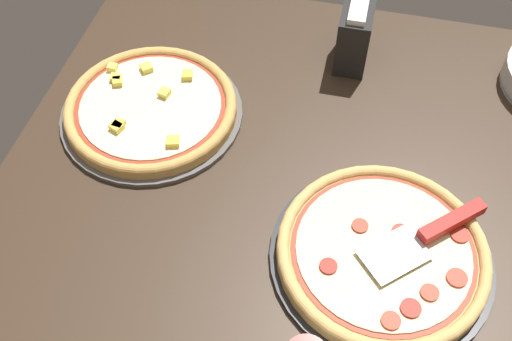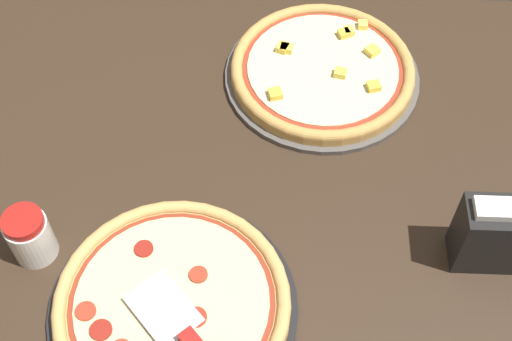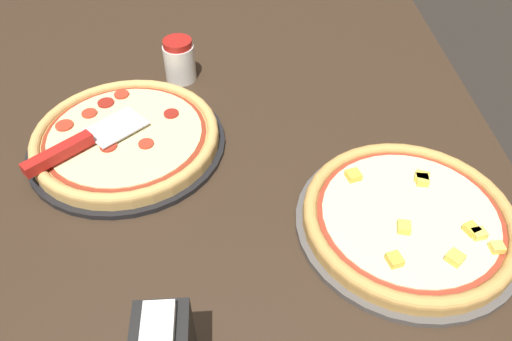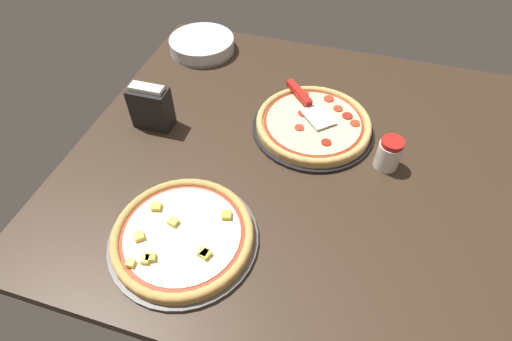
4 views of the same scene
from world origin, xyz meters
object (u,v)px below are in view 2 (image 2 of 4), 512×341
(pizza_back, at_px, (323,69))
(parmesan_shaker, at_px, (30,236))
(pizza_front, at_px, (172,303))
(napkin_holder, at_px, (497,233))

(pizza_back, distance_m, parmesan_shaker, 0.58)
(pizza_front, bearing_deg, parmesan_shaker, 158.52)
(pizza_front, bearing_deg, pizza_back, 65.34)
(napkin_holder, bearing_deg, pizza_back, 125.18)
(pizza_front, distance_m, parmesan_shaker, 0.24)
(pizza_front, height_order, pizza_back, pizza_back)
(pizza_back, distance_m, napkin_holder, 0.43)
(pizza_front, height_order, napkin_holder, napkin_holder)
(napkin_holder, bearing_deg, pizza_front, -166.04)
(pizza_back, xyz_separation_m, parmesan_shaker, (-0.43, -0.38, 0.02))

